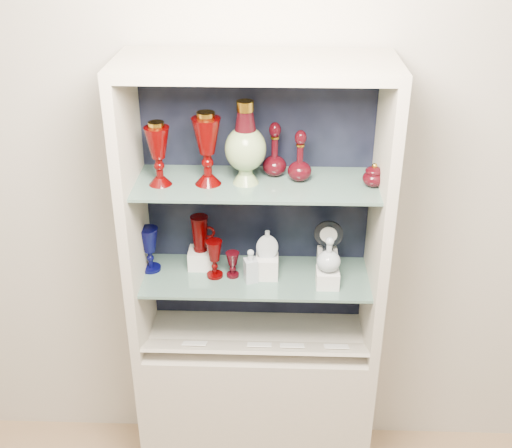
{
  "coord_description": "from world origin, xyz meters",
  "views": [
    {
      "loc": [
        0.08,
        -0.68,
        2.47
      ],
      "look_at": [
        0.0,
        1.53,
        1.3
      ],
      "focal_mm": 45.0,
      "sensor_mm": 36.0,
      "label": 1
    }
  ],
  "objects_px": {
    "ruby_pitcher": "(200,234)",
    "clear_round_decanter": "(329,255)",
    "cobalt_goblet": "(150,249)",
    "clear_square_bottle": "(251,266)",
    "flat_flask": "(267,244)",
    "pedestal_lamp_right": "(207,149)",
    "ruby_decanter_b": "(300,154)",
    "enamel_urn": "(245,143)",
    "cameo_medallion": "(329,235)",
    "ruby_goblet_tall": "(214,259)",
    "ruby_decanter_a": "(275,146)",
    "lidded_bowl": "(374,174)",
    "pedestal_lamp_left": "(158,154)",
    "ruby_goblet_small": "(233,265)"
  },
  "relations": [
    {
      "from": "pedestal_lamp_right",
      "to": "ruby_decanter_a",
      "type": "height_order",
      "value": "pedestal_lamp_right"
    },
    {
      "from": "pedestal_lamp_left",
      "to": "pedestal_lamp_right",
      "type": "height_order",
      "value": "pedestal_lamp_right"
    },
    {
      "from": "clear_square_bottle",
      "to": "ruby_goblet_tall",
      "type": "bearing_deg",
      "value": 168.2
    },
    {
      "from": "pedestal_lamp_left",
      "to": "clear_round_decanter",
      "type": "xyz_separation_m",
      "value": [
        0.65,
        -0.03,
        -0.4
      ]
    },
    {
      "from": "clear_square_bottle",
      "to": "ruby_goblet_small",
      "type": "bearing_deg",
      "value": 155.39
    },
    {
      "from": "pedestal_lamp_left",
      "to": "flat_flask",
      "type": "distance_m",
      "value": 0.56
    },
    {
      "from": "cobalt_goblet",
      "to": "ruby_pitcher",
      "type": "distance_m",
      "value": 0.22
    },
    {
      "from": "flat_flask",
      "to": "clear_round_decanter",
      "type": "height_order",
      "value": "flat_flask"
    },
    {
      "from": "ruby_decanter_b",
      "to": "ruby_pitcher",
      "type": "distance_m",
      "value": 0.55
    },
    {
      "from": "enamel_urn",
      "to": "ruby_goblet_tall",
      "type": "xyz_separation_m",
      "value": [
        -0.13,
        -0.01,
        -0.5
      ]
    },
    {
      "from": "ruby_goblet_small",
      "to": "cameo_medallion",
      "type": "height_order",
      "value": "cameo_medallion"
    },
    {
      "from": "lidded_bowl",
      "to": "enamel_urn",
      "type": "bearing_deg",
      "value": 177.98
    },
    {
      "from": "ruby_decanter_b",
      "to": "lidded_bowl",
      "type": "xyz_separation_m",
      "value": [
        0.28,
        -0.04,
        -0.06
      ]
    },
    {
      "from": "flat_flask",
      "to": "clear_round_decanter",
      "type": "relative_size",
      "value": 0.87
    },
    {
      "from": "cobalt_goblet",
      "to": "flat_flask",
      "type": "distance_m",
      "value": 0.49
    },
    {
      "from": "cobalt_goblet",
      "to": "clear_round_decanter",
      "type": "height_order",
      "value": "clear_round_decanter"
    },
    {
      "from": "pedestal_lamp_left",
      "to": "flat_flask",
      "type": "relative_size",
      "value": 1.98
    },
    {
      "from": "pedestal_lamp_right",
      "to": "ruby_decanter_b",
      "type": "xyz_separation_m",
      "value": [
        0.35,
        0.04,
        -0.03
      ]
    },
    {
      "from": "ruby_pitcher",
      "to": "clear_round_decanter",
      "type": "distance_m",
      "value": 0.54
    },
    {
      "from": "cobalt_goblet",
      "to": "clear_square_bottle",
      "type": "bearing_deg",
      "value": -9.93
    },
    {
      "from": "pedestal_lamp_left",
      "to": "cameo_medallion",
      "type": "distance_m",
      "value": 0.76
    },
    {
      "from": "ruby_decanter_b",
      "to": "cameo_medallion",
      "type": "distance_m",
      "value": 0.38
    },
    {
      "from": "lidded_bowl",
      "to": "pedestal_lamp_left",
      "type": "bearing_deg",
      "value": -179.28
    },
    {
      "from": "ruby_decanter_a",
      "to": "cobalt_goblet",
      "type": "distance_m",
      "value": 0.68
    },
    {
      "from": "enamel_urn",
      "to": "clear_round_decanter",
      "type": "height_order",
      "value": "enamel_urn"
    },
    {
      "from": "cobalt_goblet",
      "to": "clear_round_decanter",
      "type": "xyz_separation_m",
      "value": [
        0.73,
        -0.1,
        0.04
      ]
    },
    {
      "from": "pedestal_lamp_left",
      "to": "pedestal_lamp_right",
      "type": "relative_size",
      "value": 0.88
    },
    {
      "from": "enamel_urn",
      "to": "cameo_medallion",
      "type": "relative_size",
      "value": 2.32
    },
    {
      "from": "cobalt_goblet",
      "to": "flat_flask",
      "type": "height_order",
      "value": "flat_flask"
    },
    {
      "from": "enamel_urn",
      "to": "ruby_decanter_b",
      "type": "relative_size",
      "value": 1.49
    },
    {
      "from": "pedestal_lamp_right",
      "to": "ruby_decanter_b",
      "type": "relative_size",
      "value": 1.31
    },
    {
      "from": "ruby_goblet_small",
      "to": "cobalt_goblet",
      "type": "bearing_deg",
      "value": 173.54
    },
    {
      "from": "cameo_medallion",
      "to": "enamel_urn",
      "type": "bearing_deg",
      "value": -166.5
    },
    {
      "from": "lidded_bowl",
      "to": "flat_flask",
      "type": "bearing_deg",
      "value": 177.49
    },
    {
      "from": "ruby_decanter_a",
      "to": "lidded_bowl",
      "type": "relative_size",
      "value": 2.56
    },
    {
      "from": "ruby_decanter_a",
      "to": "cameo_medallion",
      "type": "xyz_separation_m",
      "value": [
        0.22,
        -0.02,
        -0.37
      ]
    },
    {
      "from": "ruby_decanter_a",
      "to": "lidded_bowl",
      "type": "distance_m",
      "value": 0.39
    },
    {
      "from": "pedestal_lamp_left",
      "to": "lidded_bowl",
      "type": "height_order",
      "value": "pedestal_lamp_left"
    },
    {
      "from": "enamel_urn",
      "to": "clear_square_bottle",
      "type": "distance_m",
      "value": 0.51
    },
    {
      "from": "cobalt_goblet",
      "to": "ruby_goblet_tall",
      "type": "distance_m",
      "value": 0.27
    },
    {
      "from": "pedestal_lamp_left",
      "to": "cameo_medallion",
      "type": "height_order",
      "value": "pedestal_lamp_left"
    },
    {
      "from": "ruby_pitcher",
      "to": "pedestal_lamp_right",
      "type": "bearing_deg",
      "value": -56.14
    },
    {
      "from": "cameo_medallion",
      "to": "clear_round_decanter",
      "type": "bearing_deg",
      "value": -87.28
    },
    {
      "from": "ruby_decanter_a",
      "to": "cobalt_goblet",
      "type": "bearing_deg",
      "value": -175.99
    },
    {
      "from": "pedestal_lamp_right",
      "to": "ruby_decanter_b",
      "type": "bearing_deg",
      "value": 6.54
    },
    {
      "from": "ruby_goblet_small",
      "to": "pedestal_lamp_right",
      "type": "bearing_deg",
      "value": -172.47
    },
    {
      "from": "cobalt_goblet",
      "to": "clear_square_bottle",
      "type": "relative_size",
      "value": 1.33
    },
    {
      "from": "cameo_medallion",
      "to": "ruby_decanter_a",
      "type": "bearing_deg",
      "value": 179.48
    },
    {
      "from": "pedestal_lamp_right",
      "to": "ruby_pitcher",
      "type": "xyz_separation_m",
      "value": [
        -0.05,
        0.08,
        -0.4
      ]
    },
    {
      "from": "ruby_decanter_b",
      "to": "enamel_urn",
      "type": "bearing_deg",
      "value": -173.05
    }
  ]
}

